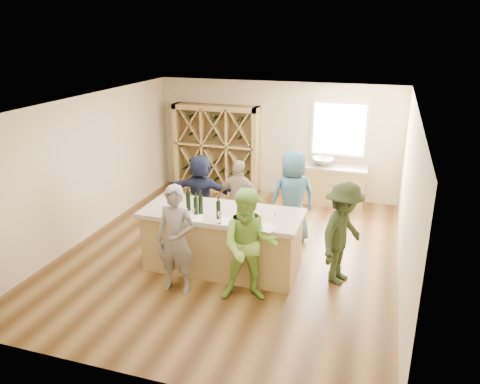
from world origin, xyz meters
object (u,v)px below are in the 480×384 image
(person_near_right, at_px, (249,246))
(wine_rack, at_px, (216,149))
(person_far_mid, at_px, (239,200))
(sink, at_px, (323,162))
(person_near_left, at_px, (176,240))
(wine_bottle_e, at_px, (201,204))
(wine_bottle_f, at_px, (218,210))
(wine_bottle_d, at_px, (196,206))
(wine_bottle_a, at_px, (173,200))
(wine_bottle_b, at_px, (177,205))
(person_far_right, at_px, (292,197))
(tasting_counter_base, at_px, (222,242))
(wine_bottle_c, at_px, (188,201))
(person_far_left, at_px, (201,192))
(person_server, at_px, (343,233))

(person_near_right, bearing_deg, wine_rack, 100.58)
(person_near_right, relative_size, person_far_mid, 1.13)
(sink, relative_size, person_near_left, 0.31)
(wine_bottle_e, height_order, wine_bottle_f, wine_bottle_e)
(wine_bottle_d, bearing_deg, wine_bottle_a, 164.01)
(wine_bottle_b, relative_size, person_far_right, 0.15)
(person_near_left, bearing_deg, wine_rack, 102.64)
(wine_bottle_b, bearing_deg, wine_bottle_d, 7.58)
(wine_bottle_a, relative_size, wine_bottle_d, 1.03)
(tasting_counter_base, relative_size, wine_bottle_c, 7.92)
(wine_bottle_c, height_order, wine_bottle_f, wine_bottle_c)
(wine_bottle_d, bearing_deg, wine_bottle_e, 42.04)
(wine_bottle_f, bearing_deg, wine_bottle_c, 162.89)
(person_far_right, xyz_separation_m, wine_bottle_f, (-0.86, -1.78, 0.31))
(person_far_mid, bearing_deg, person_far_right, -164.35)
(wine_bottle_c, bearing_deg, sink, 66.49)
(sink, height_order, person_far_mid, person_far_mid)
(sink, xyz_separation_m, person_far_left, (-2.15, -2.34, -0.21))
(wine_bottle_b, xyz_separation_m, person_server, (2.69, 0.48, -0.35))
(wine_rack, xyz_separation_m, person_far_left, (0.55, -2.41, -0.30))
(wine_rack, relative_size, wine_bottle_d, 7.41)
(person_near_left, bearing_deg, wine_bottle_b, 112.02)
(sink, height_order, tasting_counter_base, sink)
(wine_bottle_b, height_order, wine_bottle_e, wine_bottle_e)
(sink, relative_size, person_server, 0.31)
(person_server, distance_m, person_far_mid, 2.40)
(wine_bottle_c, bearing_deg, tasting_counter_base, 11.38)
(person_near_right, xyz_separation_m, person_far_left, (-1.71, 2.27, -0.10))
(sink, bearing_deg, person_near_right, -95.49)
(wine_rack, bearing_deg, person_far_mid, -60.95)
(tasting_counter_base, xyz_separation_m, person_far_right, (0.91, 1.48, 0.42))
(wine_bottle_a, bearing_deg, wine_bottle_e, -8.20)
(wine_bottle_c, height_order, wine_bottle_d, wine_bottle_c)
(tasting_counter_base, height_order, person_near_right, person_near_right)
(person_near_right, bearing_deg, wine_bottle_a, 141.79)
(person_server, distance_m, person_far_left, 3.27)
(person_near_left, relative_size, person_far_mid, 1.10)
(wine_bottle_b, bearing_deg, wine_bottle_a, 131.03)
(wine_rack, bearing_deg, sink, -1.49)
(wine_bottle_f, bearing_deg, person_far_right, 64.17)
(wine_bottle_b, distance_m, wine_bottle_e, 0.40)
(wine_rack, relative_size, wine_bottle_f, 7.33)
(tasting_counter_base, bearing_deg, wine_bottle_e, -147.55)
(wine_bottle_f, bearing_deg, wine_bottle_d, 173.13)
(wine_bottle_e, height_order, person_far_right, person_far_right)
(wine_rack, xyz_separation_m, person_far_mid, (1.43, -2.58, -0.30))
(tasting_counter_base, distance_m, person_server, 2.05)
(wine_bottle_b, distance_m, wine_bottle_f, 0.74)
(wine_bottle_c, bearing_deg, wine_bottle_a, -179.90)
(wine_bottle_a, xyz_separation_m, person_far_mid, (0.73, 1.44, -0.43))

